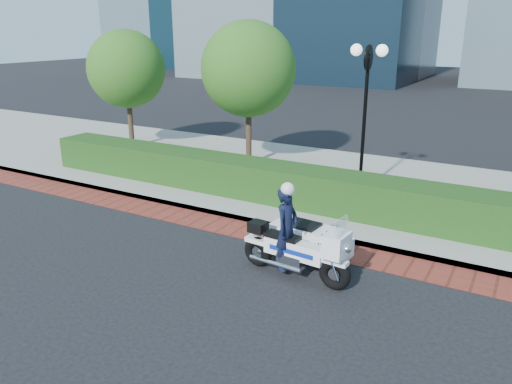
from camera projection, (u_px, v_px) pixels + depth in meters
The scene contains 8 objects.
ground at pixel (236, 260), 10.77m from camera, with size 120.00×120.00×0.00m, color black.
brick_strip at pixel (269, 236), 12.01m from camera, with size 60.00×1.00×0.01m, color maroon.
sidewalk at pixel (337, 184), 15.70m from camera, with size 60.00×8.00×0.15m, color gray.
hedge_main at pixel (306, 187), 13.54m from camera, with size 18.00×1.20×1.00m, color #1B3110.
lamppost at pixel (366, 97), 13.67m from camera, with size 1.02×0.70×4.21m.
tree_a at pixel (126, 69), 19.34m from camera, with size 3.00×3.00×4.58m.
tree_b at pixel (248, 69), 16.70m from camera, with size 3.20×3.20×4.89m.
police_motorcycle at pixel (299, 239), 10.17m from camera, with size 2.42×1.78×1.96m.
Camera 1 is at (5.19, -8.28, 4.79)m, focal length 35.00 mm.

